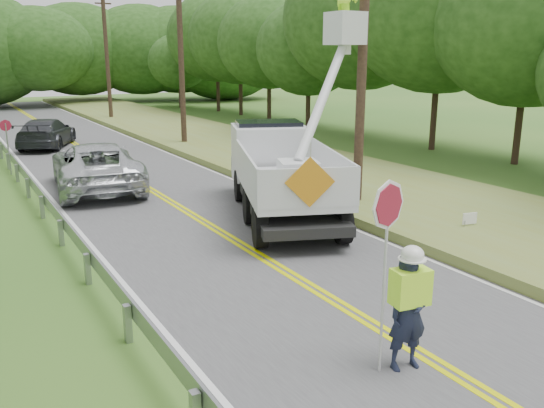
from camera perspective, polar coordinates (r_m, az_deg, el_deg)
ground at (r=9.49m, az=19.62°, el=-16.98°), size 140.00×140.00×0.00m
road at (r=20.61m, az=-11.37°, el=0.89°), size 7.20×96.00×0.03m
guardrail at (r=20.47m, az=-22.96°, el=1.47°), size 0.18×48.00×0.77m
utility_poles at (r=24.79m, az=-3.09°, el=15.72°), size 1.60×43.30×10.00m
tall_grass_verge at (r=23.78m, az=4.96°, el=3.32°), size 7.00×96.00×0.30m
treeline_right at (r=36.35m, az=7.22°, el=17.00°), size 10.72×52.82×11.61m
treeline_horizon at (r=61.71m, az=-23.54°, el=14.21°), size 56.34×14.30×11.02m
flagger at (r=9.14m, az=13.68°, el=-9.79°), size 1.19×0.56×3.11m
bucket_truck at (r=18.19m, az=0.96°, el=4.59°), size 5.04×7.95×7.30m
suv_silver at (r=21.93m, az=-17.40°, el=3.71°), size 3.74×6.67×1.76m
suv_darkgrey at (r=33.21m, az=-21.92°, el=6.72°), size 4.18×5.83×1.57m
stop_sign_permanent at (r=25.97m, az=-25.30°, el=6.00°), size 0.49×0.14×2.32m
yard_sign at (r=16.50m, az=19.42°, el=-1.49°), size 0.45×0.12×0.66m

